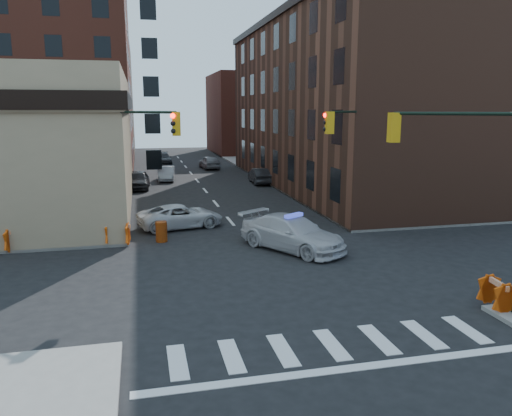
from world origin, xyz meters
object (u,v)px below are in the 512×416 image
parked_car_enear (260,176)px  police_car (292,233)px  pickup (181,216)px  barricade_nw_a (118,234)px  pedestrian_a (102,215)px  barrel_bank (161,232)px  barricade_se_a (497,294)px  pedestrian_b (34,218)px  parked_car_wfar (167,174)px  parked_car_wnear (138,180)px  barrel_road (287,231)px

parked_car_enear → police_car: bearing=82.3°
pickup → barricade_nw_a: pickup is taller
police_car → parked_car_enear: size_ratio=1.31×
pedestrian_a → barrel_bank: (3.06, -2.08, -0.60)m
pickup → barricade_se_a: size_ratio=3.92×
police_car → parked_car_enear: bearing=48.0°
pickup → parked_car_enear: size_ratio=1.12×
pedestrian_a → pedestrian_b: bearing=-166.4°
pedestrian_b → barricade_nw_a: size_ratio=1.26×
parked_car_wfar → barricade_nw_a: parked_car_wfar is taller
pedestrian_a → pedestrian_b: pedestrian_a is taller
police_car → pedestrian_a: bearing=118.8°
pedestrian_b → barricade_nw_a: 5.48m
parked_car_enear → barricade_nw_a: parked_car_enear is taller
police_car → parked_car_wfar: bearing=67.7°
pedestrian_a → barricade_nw_a: pedestrian_a is taller
pedestrian_b → barricade_se_a: bearing=-31.6°
barricade_nw_a → barricade_se_a: bearing=-31.0°
pickup → pedestrian_a: pedestrian_a is taller
parked_car_wnear → police_car: bearing=-67.8°
parked_car_wnear → pedestrian_b: (-5.47, -15.38, 0.20)m
parked_car_wfar → parked_car_enear: parked_car_enear is taller
barricade_se_a → barricade_nw_a: bearing=54.7°
pickup → barricade_se_a: (9.50, -14.72, -0.06)m
parked_car_wnear → parked_car_enear: 10.97m
barrel_road → pedestrian_b: bearing=162.5°
barrel_road → barricade_se_a: size_ratio=0.89×
police_car → parked_car_enear: 21.99m
barrel_bank → parked_car_wnear: bearing=93.7°
parked_car_wfar → parked_car_enear: size_ratio=0.94×
pickup → parked_car_enear: (8.55, 15.82, 0.04)m
parked_car_enear → parked_car_wnear: bearing=5.0°
barricade_nw_a → pedestrian_b: bearing=155.3°
pedestrian_b → barrel_road: bearing=-9.2°
parked_car_wnear → barrel_bank: size_ratio=4.36×
parked_car_wnear → pickup: bearing=-78.1°
parked_car_wfar → parked_car_enear: (8.27, -3.95, 0.05)m
parked_car_enear → barrel_bank: bearing=64.2°
barrel_bank → barricade_nw_a: bearing=-169.3°
pedestrian_a → barricade_se_a: bearing=-21.1°
pedestrian_a → parked_car_wfar: bearing=101.6°
parked_car_wnear → barricade_nw_a: (-1.00, -18.53, -0.14)m
pickup → barrel_road: pickup is taller
pickup → barricade_nw_a: (-3.40, -3.32, -0.04)m
pickup → pedestrian_a: 4.40m
pickup → barricade_se_a: pickup is taller
parked_car_wnear → pedestrian_b: size_ratio=2.77×
parked_car_enear → barricade_nw_a: (-11.95, -19.14, -0.08)m
barrel_road → parked_car_wfar: bearing=101.5°
barrel_bank → barricade_se_a: 15.96m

